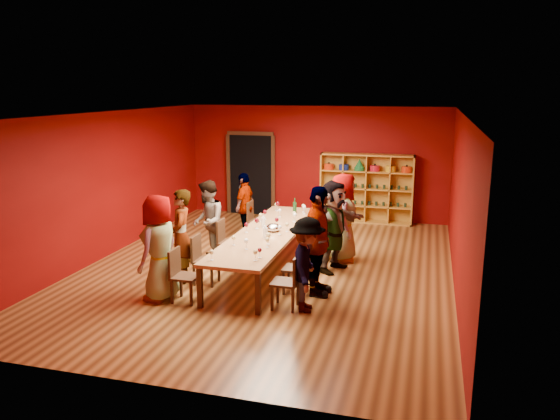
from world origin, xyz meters
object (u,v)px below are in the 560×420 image
object	(u,v)px
chair_person_left_1	(202,257)
person_right_3	(343,218)
person_right_0	(307,265)
person_right_2	(334,226)
wine_bottle	(295,207)
person_left_4	(245,206)
chair_person_right_0	(290,279)
chair_person_left_0	(181,272)
chair_person_right_3	(323,235)
chair_person_right_2	(316,244)
chair_person_left_2	(226,239)
chair_person_left_4	(255,218)
person_right_1	(318,241)
shelving_unit	(366,185)
person_left_2	(208,222)
person_left_1	(181,236)
chair_person_right_1	(300,265)
person_left_0	(159,248)
spittoon_bowl	(273,228)
tasting_table	(268,234)

from	to	relation	value
chair_person_left_1	person_right_3	xyz separation A→B (m)	(2.23, 2.01, 0.41)
person_right_0	person_right_3	world-z (taller)	person_right_3
person_right_2	wine_bottle	size ratio (longest dim) A/B	5.18
person_left_4	person_right_3	size ratio (longest dim) A/B	0.86
person_left_4	chair_person_right_0	size ratio (longest dim) A/B	1.75
chair_person_left_0	chair_person_right_3	distance (m)	3.41
chair_person_right_2	person_right_2	bearing A→B (deg)	0.00
person_right_2	chair_person_right_0	bearing A→B (deg)	-168.84
chair_person_right_2	person_right_0	bearing A→B (deg)	-82.29
chair_person_left_2	chair_person_left_4	xyz separation A→B (m)	(0.00, 1.86, 0.00)
chair_person_left_4	person_right_1	size ratio (longest dim) A/B	0.47
shelving_unit	person_right_3	distance (m)	3.41
person_left_4	person_right_1	distance (m)	3.87
chair_person_left_2	chair_person_right_3	distance (m)	1.99
person_left_2	person_left_4	xyz separation A→B (m)	(0.14, 1.86, -0.06)
person_left_1	chair_person_right_1	size ratio (longest dim) A/B	1.92
shelving_unit	chair_person_right_1	world-z (taller)	shelving_unit
person_left_2	chair_person_left_4	size ratio (longest dim) A/B	1.88
shelving_unit	person_right_1	xyz separation A→B (m)	(-0.19, -5.41, -0.04)
shelving_unit	chair_person_right_0	distance (m)	6.16
person_left_0	chair_person_right_0	distance (m)	2.23
chair_person_right_2	chair_person_right_3	world-z (taller)	same
shelving_unit	chair_person_left_0	world-z (taller)	shelving_unit
person_right_3	person_left_2	bearing A→B (deg)	94.86
chair_person_left_2	chair_person_left_4	size ratio (longest dim) A/B	1.00
person_right_2	chair_person_left_2	bearing A→B (deg)	113.76
chair_person_left_4	chair_person_right_1	size ratio (longest dim) A/B	1.00
person_left_0	chair_person_left_2	size ratio (longest dim) A/B	2.00
shelving_unit	chair_person_left_2	size ratio (longest dim) A/B	2.70
person_right_0	person_left_4	bearing A→B (deg)	23.92
chair_person_left_0	spittoon_bowl	xyz separation A→B (m)	(1.00, 2.02, 0.32)
shelving_unit	person_left_1	bearing A→B (deg)	-116.51
chair_person_right_2	person_right_2	size ratio (longest dim) A/B	0.50
chair_person_left_2	chair_person_right_2	size ratio (longest dim) A/B	1.00
person_right_1	person_right_2	size ratio (longest dim) A/B	1.07
chair_person_right_1	spittoon_bowl	size ratio (longest dim) A/B	3.00
tasting_table	chair_person_right_0	xyz separation A→B (m)	(0.91, -1.81, -0.20)
chair_person_left_1	tasting_table	bearing A→B (deg)	50.47
person_right_1	spittoon_bowl	world-z (taller)	person_right_1
person_left_1	person_right_1	xyz separation A→B (m)	(2.51, 0.01, 0.09)
person_right_1	chair_person_right_3	size ratio (longest dim) A/B	2.13
person_left_4	chair_person_right_1	xyz separation A→B (m)	(2.06, -3.06, -0.28)
chair_person_left_0	chair_person_right_0	xyz separation A→B (m)	(1.82, 0.17, 0.00)
chair_person_right_1	wine_bottle	distance (m)	2.89
person_right_2	chair_person_right_3	size ratio (longest dim) A/B	1.99
person_left_2	chair_person_right_3	bearing A→B (deg)	90.91
chair_person_left_1	wine_bottle	distance (m)	2.98
person_left_4	person_right_0	size ratio (longest dim) A/B	1.02
person_right_3	spittoon_bowl	size ratio (longest dim) A/B	6.08
chair_person_left_2	person_right_2	world-z (taller)	person_right_2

